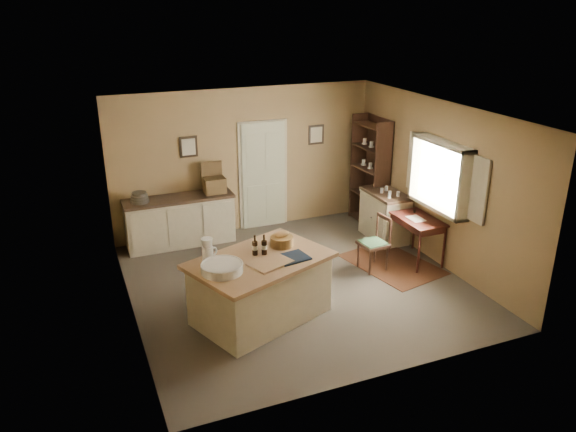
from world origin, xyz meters
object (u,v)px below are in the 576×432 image
(sideboard, at_px, (180,219))
(writing_desk, at_px, (418,224))
(desk_chair, at_px, (373,244))
(shelving_unit, at_px, (372,172))
(work_island, at_px, (260,287))
(right_cabinet, at_px, (385,215))

(sideboard, bearing_deg, writing_desk, -31.61)
(sideboard, distance_m, desk_chair, 3.47)
(writing_desk, distance_m, desk_chair, 0.88)
(shelving_unit, bearing_deg, desk_chair, -118.81)
(work_island, height_order, shelving_unit, shelving_unit)
(sideboard, distance_m, right_cabinet, 3.73)
(desk_chair, distance_m, shelving_unit, 2.17)
(sideboard, relative_size, right_cabinet, 1.94)
(sideboard, xyz_separation_m, shelving_unit, (3.70, -0.36, 0.57))
(sideboard, distance_m, shelving_unit, 3.76)
(sideboard, xyz_separation_m, desk_chair, (2.69, -2.19, -0.04))
(sideboard, bearing_deg, work_island, -80.74)
(writing_desk, relative_size, desk_chair, 1.05)
(work_island, relative_size, writing_desk, 2.31)
(sideboard, height_order, writing_desk, sideboard)
(writing_desk, bearing_deg, sideboard, 148.39)
(sideboard, height_order, desk_chair, sideboard)
(sideboard, bearing_deg, desk_chair, -39.14)
(shelving_unit, bearing_deg, work_island, -141.61)
(right_cabinet, relative_size, shelving_unit, 0.47)
(desk_chair, relative_size, right_cabinet, 0.89)
(sideboard, height_order, right_cabinet, sideboard)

